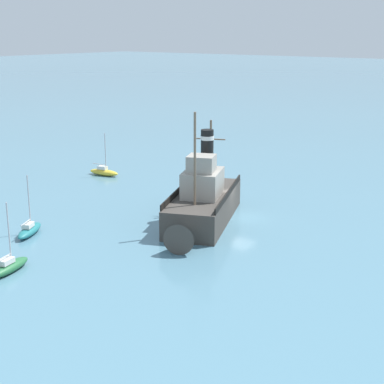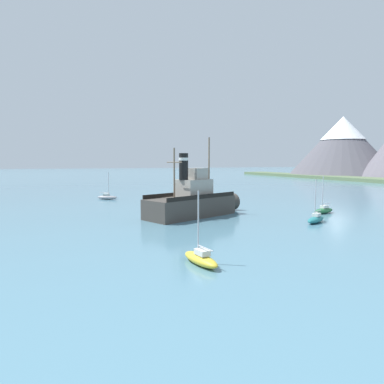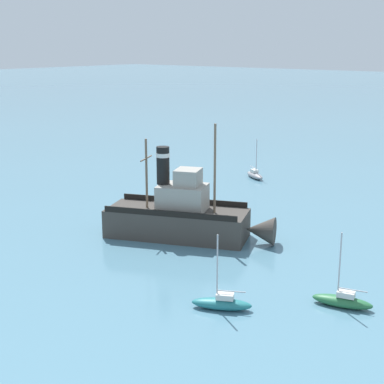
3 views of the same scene
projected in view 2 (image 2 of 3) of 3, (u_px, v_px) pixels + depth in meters
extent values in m
plane|color=teal|center=(165.00, 215.00, 43.29)|extent=(600.00, 600.00, 0.00)
cone|color=#56545B|center=(342.00, 147.00, 152.84)|extent=(47.12, 47.12, 26.67)
cone|color=white|center=(343.00, 128.00, 152.11)|extent=(19.33, 19.33, 10.42)
cube|color=#423D38|center=(191.00, 207.00, 42.36)|extent=(8.81, 12.76, 2.40)
cone|color=#423D38|center=(228.00, 202.00, 47.38)|extent=(3.11, 3.14, 2.35)
cube|color=#9E998E|center=(194.00, 188.00, 42.50)|extent=(4.34, 4.86, 2.20)
cube|color=#9E998E|center=(196.00, 174.00, 42.69)|extent=(2.81, 2.71, 1.40)
cylinder|color=black|center=(184.00, 167.00, 41.08)|extent=(1.10, 1.10, 3.20)
cylinder|color=silver|center=(184.00, 159.00, 41.00)|extent=(1.16, 1.16, 0.35)
cylinder|color=#75604C|center=(209.00, 167.00, 44.22)|extent=(0.20, 0.20, 7.50)
cylinder|color=#75604C|center=(174.00, 174.00, 40.10)|extent=(0.20, 0.20, 6.00)
cylinder|color=#75604C|center=(174.00, 162.00, 39.98)|extent=(2.43, 1.14, 0.12)
cube|color=black|center=(179.00, 194.00, 43.76)|extent=(4.64, 10.51, 0.50)
cube|color=black|center=(203.00, 197.00, 40.70)|extent=(4.64, 10.51, 0.50)
ellipsoid|color=gray|center=(107.00, 197.00, 61.42)|extent=(2.94, 3.81, 0.70)
cube|color=silver|center=(106.00, 195.00, 61.41)|extent=(1.12, 1.27, 0.36)
cylinder|color=#B7B7BC|center=(109.00, 184.00, 61.15)|extent=(0.10, 0.10, 4.20)
cylinder|color=#B7B7BC|center=(104.00, 192.00, 61.45)|extent=(1.02, 1.57, 0.08)
ellipsoid|color=#23757A|center=(316.00, 220.00, 38.10)|extent=(2.79, 3.86, 0.70)
cube|color=silver|center=(317.00, 215.00, 38.21)|extent=(1.09, 1.27, 0.36)
cylinder|color=#B7B7BC|center=(315.00, 198.00, 37.66)|extent=(0.10, 0.10, 4.20)
cylinder|color=#B7B7BC|center=(318.00, 211.00, 38.48)|extent=(0.94, 1.62, 0.08)
ellipsoid|color=gold|center=(201.00, 259.00, 22.65)|extent=(3.92, 1.66, 0.70)
cube|color=silver|center=(202.00, 252.00, 22.43)|extent=(1.18, 0.80, 0.36)
cylinder|color=#B7B7BC|center=(198.00, 222.00, 22.69)|extent=(0.10, 0.10, 4.20)
cylinder|color=#B7B7BC|center=(205.00, 248.00, 22.05)|extent=(1.79, 0.35, 0.08)
ellipsoid|color=#286B3D|center=(323.00, 211.00, 44.90)|extent=(2.02, 3.95, 0.70)
cube|color=silver|center=(324.00, 207.00, 44.97)|extent=(0.90, 1.23, 0.36)
cylinder|color=#B7B7BC|center=(323.00, 192.00, 44.51)|extent=(0.10, 0.10, 4.20)
cylinder|color=#B7B7BC|center=(326.00, 204.00, 45.17)|extent=(0.53, 1.76, 0.08)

